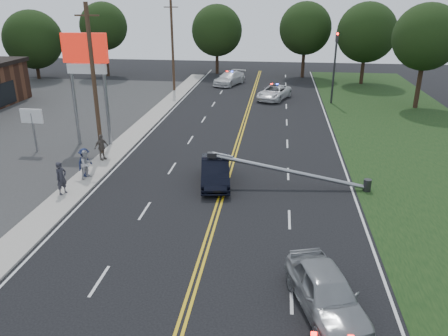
# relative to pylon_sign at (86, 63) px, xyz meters

# --- Properties ---
(ground) EXTENTS (120.00, 120.00, 0.00)m
(ground) POSITION_rel_pylon_sign_xyz_m (10.50, -14.00, -6.00)
(ground) COLOR black
(ground) RESTS_ON ground
(sidewalk) EXTENTS (1.80, 70.00, 0.12)m
(sidewalk) POSITION_rel_pylon_sign_xyz_m (2.10, -4.00, -5.94)
(sidewalk) COLOR #A7A197
(sidewalk) RESTS_ON ground
(centerline_yellow) EXTENTS (0.36, 80.00, 0.00)m
(centerline_yellow) POSITION_rel_pylon_sign_xyz_m (10.50, -4.00, -5.99)
(centerline_yellow) COLOR gold
(centerline_yellow) RESTS_ON ground
(pylon_sign) EXTENTS (3.20, 0.35, 8.00)m
(pylon_sign) POSITION_rel_pylon_sign_xyz_m (0.00, 0.00, 0.00)
(pylon_sign) COLOR gray
(pylon_sign) RESTS_ON ground
(small_sign) EXTENTS (1.60, 0.14, 3.10)m
(small_sign) POSITION_rel_pylon_sign_xyz_m (-3.50, -2.00, -3.66)
(small_sign) COLOR gray
(small_sign) RESTS_ON ground
(traffic_signal) EXTENTS (0.28, 0.41, 7.05)m
(traffic_signal) POSITION_rel_pylon_sign_xyz_m (18.80, 16.00, -1.79)
(traffic_signal) COLOR #2D2D30
(traffic_signal) RESTS_ON ground
(fallen_streetlight) EXTENTS (9.36, 0.44, 1.91)m
(fallen_streetlight) POSITION_rel_pylon_sign_xyz_m (14.69, -6.00, -5.08)
(fallen_streetlight) COLOR #2D2D30
(fallen_streetlight) RESTS_ON ground
(utility_pole_mid) EXTENTS (1.60, 0.28, 10.00)m
(utility_pole_mid) POSITION_rel_pylon_sign_xyz_m (1.30, -2.00, -0.91)
(utility_pole_mid) COLOR #382619
(utility_pole_mid) RESTS_ON ground
(utility_pole_far) EXTENTS (1.60, 0.28, 10.00)m
(utility_pole_far) POSITION_rel_pylon_sign_xyz_m (1.30, 20.00, -0.91)
(utility_pole_far) COLOR #382619
(utility_pole_far) RESTS_ON ground
(tree_4) EXTENTS (7.45, 7.45, 8.77)m
(tree_4) POSITION_rel_pylon_sign_xyz_m (-18.64, 25.82, -0.95)
(tree_4) COLOR black
(tree_4) RESTS_ON ground
(tree_5) EXTENTS (6.24, 6.24, 9.70)m
(tree_5) POSITION_rel_pylon_sign_xyz_m (-10.24, 29.11, 0.56)
(tree_5) COLOR black
(tree_5) RESTS_ON ground
(tree_6) EXTENTS (6.96, 6.96, 9.37)m
(tree_6) POSITION_rel_pylon_sign_xyz_m (4.52, 32.85, -0.11)
(tree_6) COLOR black
(tree_6) RESTS_ON ground
(tree_7) EXTENTS (6.78, 6.78, 9.76)m
(tree_7) POSITION_rel_pylon_sign_xyz_m (16.46, 31.33, 0.36)
(tree_7) COLOR black
(tree_7) RESTS_ON ground
(tree_8) EXTENTS (7.16, 7.16, 9.78)m
(tree_8) POSITION_rel_pylon_sign_xyz_m (23.63, 27.52, 0.19)
(tree_8) COLOR black
(tree_8) RESTS_ON ground
(tree_9) EXTENTS (6.19, 6.19, 9.85)m
(tree_9) POSITION_rel_pylon_sign_xyz_m (26.88, 15.09, 0.74)
(tree_9) COLOR black
(tree_9) RESTS_ON ground
(crashed_sedan) EXTENTS (2.29, 4.79, 1.52)m
(crashed_sedan) POSITION_rel_pylon_sign_xyz_m (9.91, -6.00, -5.24)
(crashed_sedan) COLOR black
(crashed_sedan) RESTS_ON ground
(waiting_sedan) EXTENTS (3.12, 4.96, 1.57)m
(waiting_sedan) POSITION_rel_pylon_sign_xyz_m (15.34, -16.62, -5.21)
(waiting_sedan) COLOR gray
(waiting_sedan) RESTS_ON ground
(emergency_a) EXTENTS (4.02, 5.80, 1.47)m
(emergency_a) POSITION_rel_pylon_sign_xyz_m (12.88, 17.09, -5.26)
(emergency_a) COLOR silver
(emergency_a) RESTS_ON ground
(emergency_b) EXTENTS (4.05, 5.96, 1.60)m
(emergency_b) POSITION_rel_pylon_sign_xyz_m (7.22, 24.76, -5.20)
(emergency_b) COLOR silver
(emergency_b) RESTS_ON ground
(bystander_a) EXTENTS (0.67, 0.80, 1.86)m
(bystander_a) POSITION_rel_pylon_sign_xyz_m (1.80, -8.74, -4.95)
(bystander_a) COLOR #2A2931
(bystander_a) RESTS_ON sidewalk
(bystander_b) EXTENTS (0.95, 1.04, 1.74)m
(bystander_b) POSITION_rel_pylon_sign_xyz_m (2.21, -6.39, -5.01)
(bystander_b) COLOR #B3B3B8
(bystander_b) RESTS_ON sidewalk
(bystander_c) EXTENTS (0.92, 1.28, 1.78)m
(bystander_c) POSITION_rel_pylon_sign_xyz_m (2.01, -6.18, -4.99)
(bystander_c) COLOR #1C2446
(bystander_c) RESTS_ON sidewalk
(bystander_d) EXTENTS (0.91, 1.09, 1.75)m
(bystander_d) POSITION_rel_pylon_sign_xyz_m (1.88, -3.28, -5.00)
(bystander_d) COLOR #5E534B
(bystander_d) RESTS_ON sidewalk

